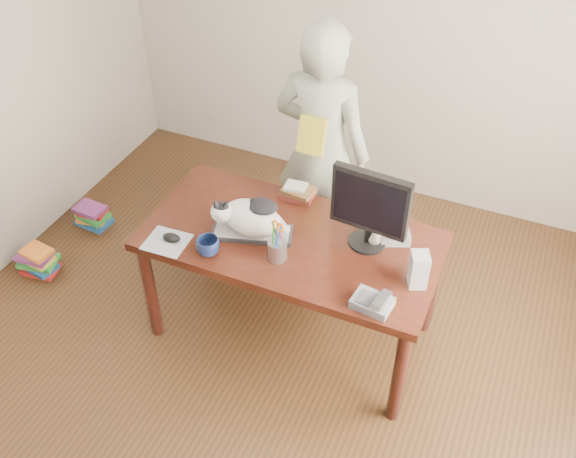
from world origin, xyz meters
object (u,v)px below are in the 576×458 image
Objects in this scene: book_pile_b at (93,216)px; book_stack at (297,192)px; keyboard at (252,233)px; calculator at (394,230)px; monitor at (370,206)px; coffee_mug at (208,246)px; baseball at (375,239)px; pen_cup at (277,248)px; speaker at (419,270)px; mouse at (172,238)px; phone at (373,302)px; cat at (249,217)px; person at (321,151)px; desk at (297,249)px; book_pile_a at (38,261)px.

book_stack is at bearing -0.12° from book_pile_b.
book_stack reaches higher than keyboard.
monitor is at bearing -150.72° from calculator.
calculator is (0.84, 0.53, -0.02)m from coffee_mug.
coffee_mug is at bearing -151.67° from baseball.
pen_cup reaches higher than speaker.
monitor reaches higher than book_stack.
phone is (1.13, -0.02, 0.01)m from mouse.
cat is 0.81m from phone.
cat is at bearing 152.56° from pen_cup.
keyboard is 0.78m from person.
coffee_mug is 0.63× the size of speaker.
keyboard is 0.91m from speaker.
phone is at bearing -73.31° from baseball.
coffee_mug is (0.23, -0.01, 0.03)m from mouse.
desk is 1.82m from book_pile_b.
phone is at bearing -34.79° from keyboard.
person reaches higher than baseball.
person is (0.47, 0.99, 0.07)m from mouse.
cat is at bearing 155.91° from speaker.
book_pile_a is (-2.30, 0.10, -0.69)m from phone.
baseball reaches higher than book_pile_b.
pen_cup is 1.95m from book_pile_b.
calculator is (0.49, 0.16, 0.18)m from desk.
monitor is at bearing -1.55° from keyboard.
monitor is 0.80m from person.
phone is (0.17, -0.41, -0.23)m from monitor.
mouse is 0.85× the size of coffee_mug.
coffee_mug is at bearing 167.77° from speaker.
baseball is at bearing 134.85° from person.
person reaches higher than mouse.
monitor is 2.30× the size of phone.
keyboard is at bearing 57.64° from coffee_mug.
monitor is 1.80× the size of calculator.
mouse is at bearing -153.45° from monitor.
calculator is 0.15× the size of person.
keyboard is at bearing 169.18° from phone.
phone is 0.78× the size of calculator.
person is at bearing 96.70° from pen_cup.
pen_cup is at bearing -162.52° from calculator.
book_pile_b is (-1.72, 0.53, -0.75)m from pen_cup.
calculator is (0.50, 0.42, -0.04)m from pen_cup.
speaker is at bearing 2.99° from book_pile_a.
book_pile_a is at bearing 168.06° from keyboard.
coffee_mug reaches higher than keyboard.
monitor is at bearing -25.05° from book_stack.
cat is 0.44m from book_stack.
book_pile_a is (-1.40, 0.09, -0.71)m from coffee_mug.
cat is at bearing 28.08° from mouse.
calculator is at bearing 32.17° from coffee_mug.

